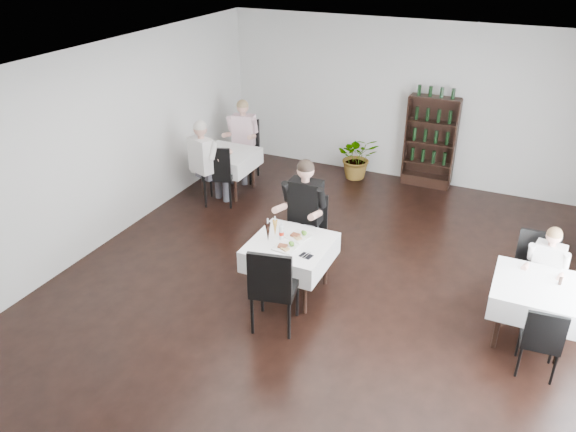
# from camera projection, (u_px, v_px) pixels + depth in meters

# --- Properties ---
(room_shell) EXTENTS (9.00, 9.00, 9.00)m
(room_shell) POSITION_uv_depth(u_px,v_px,m) (313.00, 196.00, 6.87)
(room_shell) COLOR black
(room_shell) RESTS_ON ground
(wine_shelf) EXTENTS (0.90, 0.28, 1.75)m
(wine_shelf) POSITION_uv_depth(u_px,v_px,m) (430.00, 143.00, 10.43)
(wine_shelf) COLOR black
(wine_shelf) RESTS_ON ground
(main_table) EXTENTS (1.03, 1.03, 0.77)m
(main_table) POSITION_uv_depth(u_px,v_px,m) (290.00, 252.00, 7.38)
(main_table) COLOR black
(main_table) RESTS_ON ground
(left_table) EXTENTS (0.98, 0.98, 0.77)m
(left_table) POSITION_uv_depth(u_px,v_px,m) (228.00, 160.00, 10.29)
(left_table) COLOR black
(left_table) RESTS_ON ground
(right_table) EXTENTS (0.98, 0.98, 0.77)m
(right_table) POSITION_uv_depth(u_px,v_px,m) (536.00, 295.00, 6.52)
(right_table) COLOR black
(right_table) RESTS_ON ground
(potted_tree) EXTENTS (0.99, 0.94, 0.87)m
(potted_tree) POSITION_uv_depth(u_px,v_px,m) (358.00, 157.00, 10.93)
(potted_tree) COLOR #1F531C
(potted_tree) RESTS_ON ground
(main_chair_far) EXTENTS (0.57, 0.58, 1.09)m
(main_chair_far) POSITION_uv_depth(u_px,v_px,m) (308.00, 227.00, 8.00)
(main_chair_far) COLOR black
(main_chair_far) RESTS_ON ground
(main_chair_near) EXTENTS (0.62, 0.63, 1.16)m
(main_chair_near) POSITION_uv_depth(u_px,v_px,m) (273.00, 284.00, 6.65)
(main_chair_near) COLOR black
(main_chair_near) RESTS_ON ground
(left_chair_far) EXTENTS (0.60, 0.60, 1.16)m
(left_chair_far) POSITION_uv_depth(u_px,v_px,m) (244.00, 145.00, 10.85)
(left_chair_far) COLOR black
(left_chair_far) RESTS_ON ground
(left_chair_near) EXTENTS (0.65, 0.65, 1.12)m
(left_chair_near) POSITION_uv_depth(u_px,v_px,m) (218.00, 171.00, 9.75)
(left_chair_near) COLOR black
(left_chair_near) RESTS_ON ground
(right_chair_far) EXTENTS (0.50, 0.50, 1.08)m
(right_chair_far) POSITION_uv_depth(u_px,v_px,m) (534.00, 269.00, 7.03)
(right_chair_far) COLOR black
(right_chair_far) RESTS_ON ground
(right_chair_near) EXTENTS (0.44, 0.44, 0.89)m
(right_chair_near) POSITION_uv_depth(u_px,v_px,m) (542.00, 338.00, 6.02)
(right_chair_near) COLOR black
(right_chair_near) RESTS_ON ground
(diner_main) EXTENTS (0.62, 0.62, 1.65)m
(diner_main) POSITION_uv_depth(u_px,v_px,m) (303.00, 208.00, 7.79)
(diner_main) COLOR #3B3B43
(diner_main) RESTS_ON ground
(diner_left_far) EXTENTS (0.63, 0.66, 1.55)m
(diner_left_far) POSITION_uv_depth(u_px,v_px,m) (242.00, 134.00, 10.70)
(diner_left_far) COLOR #3B3B43
(diner_left_far) RESTS_ON ground
(diner_left_near) EXTENTS (0.68, 0.73, 1.57)m
(diner_left_near) POSITION_uv_depth(u_px,v_px,m) (206.00, 157.00, 9.63)
(diner_left_near) COLOR #3B3B43
(diner_left_near) RESTS_ON ground
(diner_right_far) EXTENTS (0.51, 0.53, 1.26)m
(diner_right_far) POSITION_uv_depth(u_px,v_px,m) (546.00, 267.00, 6.85)
(diner_right_far) COLOR #3B3B43
(diner_right_far) RESTS_ON ground
(plate_far) EXTENTS (0.35, 0.35, 0.09)m
(plate_far) POSITION_uv_depth(u_px,v_px,m) (299.00, 236.00, 7.42)
(plate_far) COLOR white
(plate_far) RESTS_ON main_table
(plate_near) EXTENTS (0.30, 0.30, 0.09)m
(plate_near) POSITION_uv_depth(u_px,v_px,m) (286.00, 247.00, 7.17)
(plate_near) COLOR white
(plate_near) RESTS_ON main_table
(pilsner_dark) EXTENTS (0.08, 0.08, 0.33)m
(pilsner_dark) POSITION_uv_depth(u_px,v_px,m) (268.00, 232.00, 7.28)
(pilsner_dark) COLOR black
(pilsner_dark) RESTS_ON main_table
(pilsner_lager) EXTENTS (0.07, 0.07, 0.29)m
(pilsner_lager) POSITION_uv_depth(u_px,v_px,m) (275.00, 228.00, 7.41)
(pilsner_lager) COLOR #C38B32
(pilsner_lager) RESTS_ON main_table
(coke_bottle) EXTENTS (0.06, 0.06, 0.25)m
(coke_bottle) POSITION_uv_depth(u_px,v_px,m) (281.00, 232.00, 7.34)
(coke_bottle) COLOR silver
(coke_bottle) RESTS_ON main_table
(napkin_cutlery) EXTENTS (0.17, 0.17, 0.02)m
(napkin_cutlery) POSITION_uv_depth(u_px,v_px,m) (306.00, 256.00, 7.01)
(napkin_cutlery) COLOR black
(napkin_cutlery) RESTS_ON main_table
(pepper_mill) EXTENTS (0.04, 0.04, 0.09)m
(pepper_mill) POSITION_uv_depth(u_px,v_px,m) (560.00, 281.00, 6.43)
(pepper_mill) COLOR black
(pepper_mill) RESTS_ON right_table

